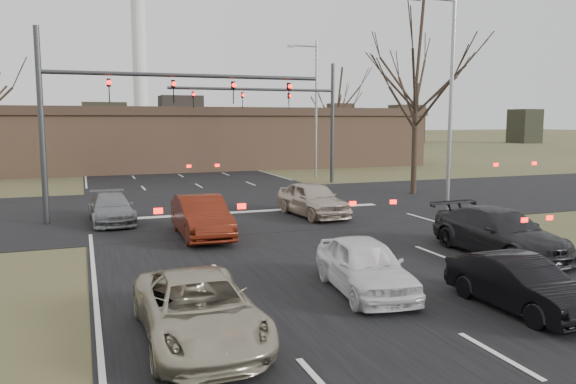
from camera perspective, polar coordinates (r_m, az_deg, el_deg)
name	(u,v)px	position (r m, az deg, el deg)	size (l,w,h in m)	color
ground	(387,293)	(14.44, 10.05, -10.09)	(360.00, 360.00, 0.00)	#424524
road_main	(142,154)	(72.34, -14.60, 3.77)	(14.00, 300.00, 0.02)	black
road_cross	(234,206)	(28.09, -5.49, -1.42)	(200.00, 14.00, 0.02)	black
building	(190,138)	(50.70, -9.97, 5.44)	(42.40, 10.40, 5.30)	#8D664C
mast_arm_near	(124,101)	(24.94, -16.28, 8.87)	(12.12, 0.24, 8.00)	#383A3D
mast_arm_far	(293,108)	(37.28, 0.56, 8.50)	(11.12, 0.24, 8.00)	#383A3D
streetlight_right_near	(448,91)	(27.02, 15.95, 9.83)	(2.34, 0.25, 10.00)	gray
streetlight_right_far	(314,102)	(42.17, 2.65, 9.14)	(2.34, 0.25, 10.00)	gray
tree_right_near	(418,37)	(33.49, 13.04, 15.10)	(6.90, 6.90, 11.50)	black
tree_right_far	(338,90)	(51.84, 5.06, 10.31)	(5.40, 5.40, 9.00)	black
car_silver_suv	(199,309)	(11.28, -9.06, -11.66)	(2.14, 4.64, 1.29)	#A9A189
car_white_sedan	(365,266)	(14.24, 7.81, -7.41)	(1.63, 4.04, 1.38)	white
car_black_hatch	(520,284)	(13.87, 22.46, -8.62)	(1.31, 3.75, 1.24)	black
car_charcoal_sedan	(500,233)	(19.07, 20.71, -3.87)	(2.08, 5.11, 1.48)	black
car_grey_ahead	(111,208)	(24.61, -17.52, -1.58)	(1.72, 4.23, 1.23)	gray
car_red_ahead	(201,217)	(20.82, -8.80, -2.50)	(1.61, 4.62, 1.52)	#58190C
car_silver_ahead	(313,199)	(25.01, 2.52, -0.74)	(1.82, 4.52, 1.54)	#BEAD9A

